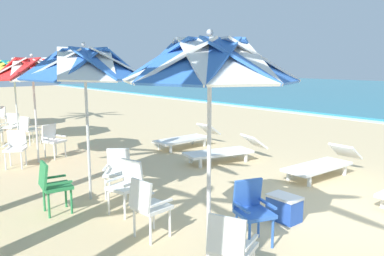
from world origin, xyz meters
TOP-DOWN VIEW (x-y plane):
  - ground_plane at (0.00, 0.00)m, footprint 80.00×80.00m
  - beach_umbrella_0 at (-0.39, -2.78)m, footprint 2.05×2.05m
  - plastic_chair_0 at (0.20, -3.00)m, footprint 0.57×0.60m
  - plastic_chair_1 at (-0.38, -1.99)m, footprint 0.58×0.56m
  - plastic_chair_2 at (-1.39, -3.00)m, footprint 0.48×0.51m
  - beach_umbrella_1 at (-3.39, -2.92)m, footprint 2.23×2.23m
  - plastic_chair_3 at (-2.42, -2.73)m, footprint 0.55×0.57m
  - plastic_chair_4 at (-3.15, -3.67)m, footprint 0.49×0.52m
  - plastic_chair_5 at (-3.25, -2.43)m, footprint 0.63×0.63m
  - beach_umbrella_2 at (-6.62, -2.76)m, footprint 2.02×2.02m
  - plastic_chair_6 at (-6.92, -2.27)m, footprint 0.59×0.56m
  - plastic_chair_7 at (-6.55, -3.28)m, footprint 0.62×0.61m
  - beach_umbrella_3 at (-9.42, -2.41)m, footprint 2.26×2.26m
  - plastic_chair_9 at (-8.99, -2.23)m, footprint 0.55×0.57m
  - plastic_chair_10 at (-10.00, -2.45)m, footprint 0.63×0.63m
  - plastic_chair_11 at (-12.48, -2.00)m, footprint 0.57×0.59m
  - sun_lounger_1 at (-1.48, 1.58)m, footprint 0.70×2.17m
  - sun_lounger_2 at (-3.73, 0.86)m, footprint 1.11×2.23m
  - sun_lounger_3 at (-5.66, 1.21)m, footprint 0.69×2.16m
  - cooler_box at (-0.56, -1.02)m, footprint 0.50×0.34m

SIDE VIEW (x-z plane):
  - ground_plane at x=0.00m, z-range 0.00..0.00m
  - cooler_box at x=-0.56m, z-range 0.00..0.40m
  - sun_lounger_1 at x=-1.48m, z-range -0.03..0.59m
  - sun_lounger_2 at x=-3.73m, z-range -0.03..0.59m
  - sun_lounger_3 at x=-5.66m, z-range -0.03..0.59m
  - plastic_chair_0 at x=0.20m, z-range 0.06..0.93m
  - plastic_chair_1 at x=-0.38m, z-range 0.06..0.93m
  - plastic_chair_2 at x=-1.39m, z-range 0.06..0.93m
  - plastic_chair_3 at x=-2.42m, z-range 0.06..0.93m
  - plastic_chair_4 at x=-3.15m, z-range 0.06..0.93m
  - plastic_chair_5 at x=-3.25m, z-range 0.06..0.93m
  - plastic_chair_6 at x=-6.92m, z-range 0.06..0.93m
  - plastic_chair_7 at x=-6.55m, z-range 0.06..0.93m
  - plastic_chair_9 at x=-8.99m, z-range 0.06..0.93m
  - plastic_chair_10 at x=-10.00m, z-range 0.06..0.93m
  - plastic_chair_11 at x=-12.48m, z-range 0.06..0.93m
  - beach_umbrella_3 at x=-9.42m, z-range 0.92..3.51m
  - beach_umbrella_2 at x=-6.62m, z-range 0.93..3.58m
  - beach_umbrella_1 at x=-3.39m, z-range 0.99..3.77m
  - beach_umbrella_0 at x=-0.39m, z-range 1.02..3.82m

